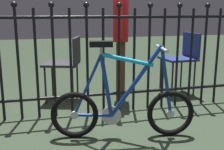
% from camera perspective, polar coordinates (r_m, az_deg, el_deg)
% --- Properties ---
extents(ground_plane, '(20.00, 20.00, 0.00)m').
position_cam_1_polar(ground_plane, '(2.59, -0.08, -13.14)').
color(ground_plane, '#2C3929').
extents(iron_fence, '(3.82, 0.07, 1.28)m').
position_cam_1_polar(iron_fence, '(3.09, -5.22, 3.68)').
color(iron_fence, black).
rests_on(iron_fence, ground).
extents(bicycle, '(1.29, 0.42, 0.88)m').
position_cam_1_polar(bicycle, '(2.57, 2.17, -6.23)').
color(bicycle, black).
rests_on(bicycle, ground).
extents(chair_charcoal, '(0.53, 0.53, 0.81)m').
position_cam_1_polar(chair_charcoal, '(3.64, -9.06, 2.91)').
color(chair_charcoal, black).
rests_on(chair_charcoal, ground).
extents(chair_navy, '(0.45, 0.44, 0.84)m').
position_cam_1_polar(chair_navy, '(4.06, 14.10, 3.89)').
color(chair_navy, black).
rests_on(chair_navy, ground).
extents(person_visitor, '(0.27, 0.45, 1.52)m').
position_cam_1_polar(person_visitor, '(3.61, 1.82, 8.99)').
color(person_visitor, '#4C3823').
rests_on(person_visitor, ground).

